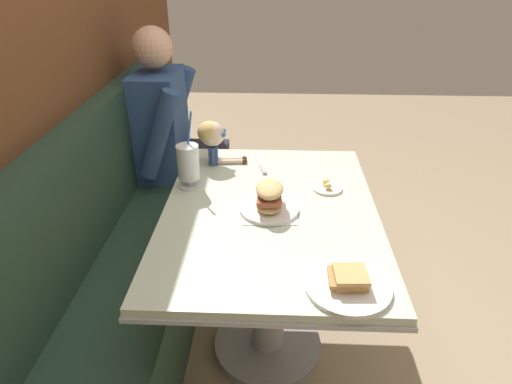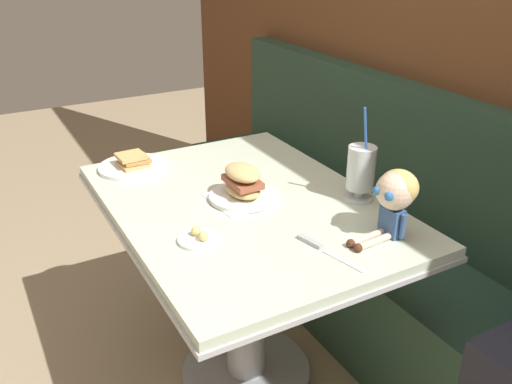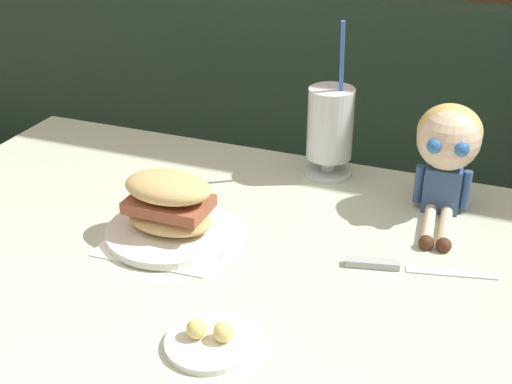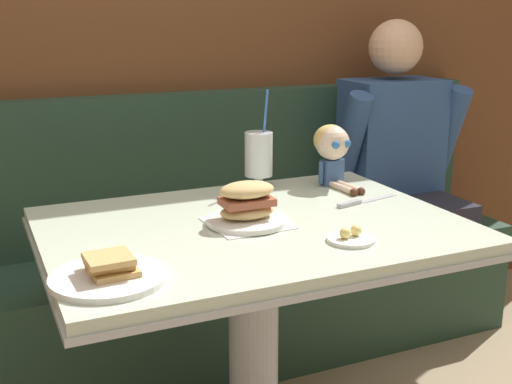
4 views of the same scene
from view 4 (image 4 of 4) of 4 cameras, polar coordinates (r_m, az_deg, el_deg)
wood_panel_wall at (r=2.50m, az=-8.52°, el=13.19°), size 4.40×0.08×2.40m
booth_bench at (r=2.46m, az=-6.17°, el=-7.69°), size 2.60×0.48×1.00m
diner_table at (r=1.84m, az=-0.22°, el=-8.55°), size 1.11×0.81×0.74m
toast_plate at (r=1.43m, az=-12.61°, el=-6.90°), size 0.25×0.25×0.06m
milkshake_glass at (r=2.10m, az=0.23°, el=3.02°), size 0.10×0.10×0.32m
sandwich_plate at (r=1.75m, az=-0.78°, el=-1.31°), size 0.22×0.22×0.12m
butter_saucer at (r=1.64m, az=8.21°, el=-3.93°), size 0.12×0.12×0.04m
butter_knife at (r=1.96m, az=8.79°, el=-0.88°), size 0.23×0.07×0.01m
seated_doll at (r=2.14m, az=6.63°, el=3.95°), size 0.12×0.22×0.20m
diner_patron at (r=2.68m, az=12.01°, el=3.32°), size 0.55×0.48×0.81m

